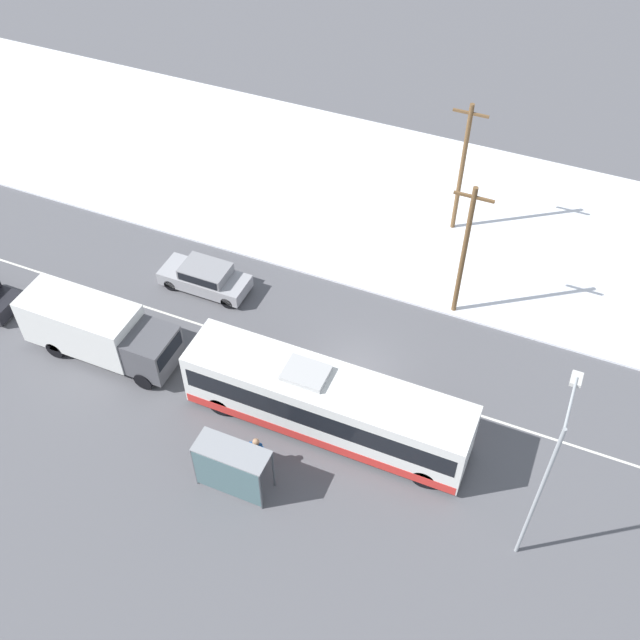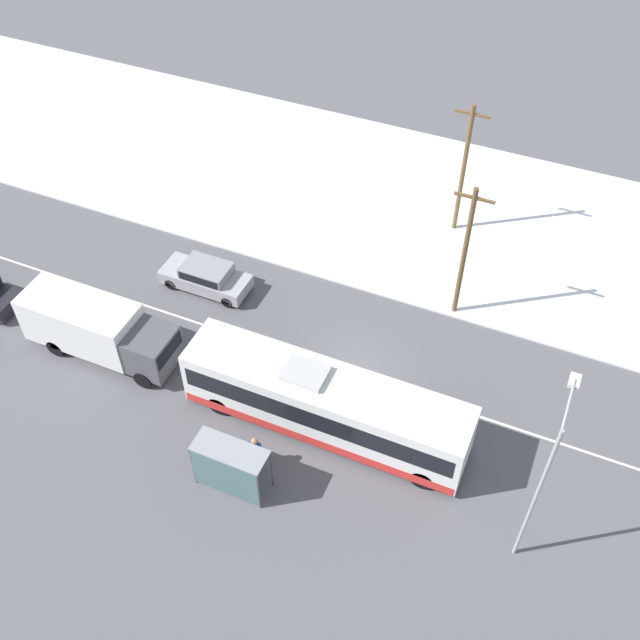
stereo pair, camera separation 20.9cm
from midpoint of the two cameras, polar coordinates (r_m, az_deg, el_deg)
ground_plane at (r=34.27m, az=2.71°, el=-4.17°), size 120.00×120.00×0.00m
snow_lot at (r=43.17m, az=9.06°, el=8.04°), size 80.00×14.98×0.12m
lane_marking_center at (r=34.27m, az=2.71°, el=-4.17°), size 60.00×0.12×0.00m
city_bus at (r=31.21m, az=0.60°, el=-6.38°), size 12.20×2.57×3.25m
box_truck at (r=35.43m, az=-16.46°, el=-0.56°), size 7.38×2.30×2.87m
sedan_car at (r=38.03m, az=-8.53°, el=3.36°), size 4.54×1.80×1.47m
pedestrian_at_stop at (r=30.57m, az=-4.76°, el=-9.80°), size 0.65×0.29×1.80m
bus_shelter at (r=29.57m, az=-6.84°, el=-10.98°), size 2.98×1.20×2.40m
streetlamp at (r=26.54m, az=16.98°, el=-10.91°), size 0.36×2.66×7.84m
utility_pole_roadside at (r=34.88m, az=11.14°, el=5.12°), size 1.80×0.24×7.46m
utility_pole_snowlot at (r=39.94m, az=11.04°, el=11.28°), size 1.80×0.24×7.65m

